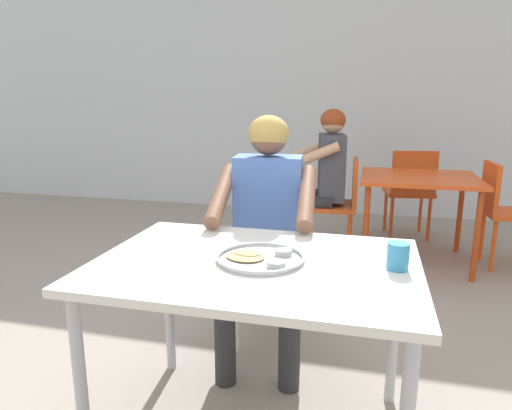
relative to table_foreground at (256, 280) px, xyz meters
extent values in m
cube|color=silver|center=(-0.03, 3.89, 1.03)|extent=(12.00, 0.12, 3.40)
cube|color=silver|center=(0.00, 0.00, 0.06)|extent=(1.17, 0.82, 0.03)
cylinder|color=#B2B2B7|center=(-0.53, -0.35, -0.31)|extent=(0.04, 0.04, 0.71)
cylinder|color=#B2B2B7|center=(-0.53, 0.35, -0.31)|extent=(0.04, 0.04, 0.71)
cylinder|color=#B2B2B7|center=(0.53, 0.35, -0.31)|extent=(0.04, 0.04, 0.71)
cylinder|color=#B7BABF|center=(0.02, 0.01, 0.08)|extent=(0.33, 0.33, 0.01)
torus|color=#B7BABF|center=(0.02, 0.01, 0.09)|extent=(0.33, 0.33, 0.01)
cylinder|color=#B2B5BA|center=(0.09, -0.06, 0.09)|extent=(0.06, 0.06, 0.02)
cylinder|color=maroon|center=(0.09, -0.06, 0.09)|extent=(0.05, 0.05, 0.01)
cylinder|color=#B2B5BA|center=(0.09, 0.07, 0.09)|extent=(0.06, 0.06, 0.02)
cylinder|color=#B77F23|center=(0.09, 0.07, 0.09)|extent=(0.05, 0.05, 0.01)
ellipsoid|color=tan|center=(-0.04, 0.01, 0.09)|extent=(0.18, 0.17, 0.01)
ellipsoid|color=tan|center=(-0.04, 0.03, 0.09)|extent=(0.12, 0.10, 0.01)
cylinder|color=#338CBF|center=(0.50, 0.04, 0.12)|extent=(0.08, 0.08, 0.10)
cylinder|color=#593319|center=(0.50, 0.04, 0.15)|extent=(0.06, 0.06, 0.02)
cube|color=silver|center=(-0.11, 0.76, -0.24)|extent=(0.43, 0.45, 0.04)
cube|color=silver|center=(-0.13, 0.96, -0.02)|extent=(0.37, 0.07, 0.41)
cylinder|color=silver|center=(0.05, 0.61, -0.46)|extent=(0.03, 0.03, 0.41)
cylinder|color=silver|center=(-0.25, 0.58, -0.46)|extent=(0.03, 0.03, 0.41)
cylinder|color=silver|center=(0.02, 0.95, -0.46)|extent=(0.03, 0.03, 0.41)
cylinder|color=silver|center=(-0.28, 0.92, -0.46)|extent=(0.03, 0.03, 0.41)
cylinder|color=#2C2C2C|center=(0.07, 0.33, -0.45)|extent=(0.10, 0.10, 0.44)
cylinder|color=#2C2C2C|center=(0.05, 0.53, -0.18)|extent=(0.16, 0.41, 0.12)
cylinder|color=#2C2C2C|center=(-0.22, 0.30, -0.45)|extent=(0.10, 0.10, 0.44)
cylinder|color=#2C2C2C|center=(-0.24, 0.50, -0.18)|extent=(0.16, 0.41, 0.12)
cube|color=#4C72C6|center=(-0.11, 0.71, 0.09)|extent=(0.36, 0.23, 0.55)
cylinder|color=brown|center=(0.11, 0.56, 0.20)|extent=(0.12, 0.46, 0.25)
cylinder|color=brown|center=(-0.30, 0.52, 0.20)|extent=(0.12, 0.46, 0.25)
sphere|color=brown|center=(-0.11, 0.71, 0.47)|extent=(0.19, 0.19, 0.19)
ellipsoid|color=tan|center=(-0.11, 0.71, 0.48)|extent=(0.21, 0.20, 0.18)
cube|color=#E04C19|center=(0.77, 2.27, 0.04)|extent=(0.90, 0.81, 0.03)
cylinder|color=#B33D14|center=(0.38, 1.93, -0.32)|extent=(0.04, 0.04, 0.69)
cylinder|color=#B33D14|center=(1.16, 1.93, -0.32)|extent=(0.04, 0.04, 0.69)
cylinder|color=#B33D14|center=(0.38, 2.62, -0.32)|extent=(0.04, 0.04, 0.69)
cylinder|color=#B33D14|center=(1.16, 2.62, -0.32)|extent=(0.04, 0.04, 0.69)
cube|color=#CA4A19|center=(0.07, 2.26, -0.23)|extent=(0.45, 0.44, 0.04)
cube|color=#CA4A19|center=(0.27, 2.27, -0.02)|extent=(0.06, 0.40, 0.38)
cylinder|color=#CA4A19|center=(-0.10, 2.08, -0.46)|extent=(0.03, 0.03, 0.42)
cylinder|color=#CA4A19|center=(-0.12, 2.42, -0.46)|extent=(0.03, 0.03, 0.42)
cylinder|color=#CA4A19|center=(0.26, 2.10, -0.46)|extent=(0.03, 0.03, 0.42)
cylinder|color=#CA4A19|center=(0.24, 2.44, -0.46)|extent=(0.03, 0.03, 0.42)
cube|color=#E24F18|center=(1.31, 2.32, -0.02)|extent=(0.06, 0.36, 0.38)
cylinder|color=#E24F18|center=(1.33, 2.47, -0.46)|extent=(0.03, 0.03, 0.42)
cylinder|color=#E24F18|center=(1.34, 2.17, -0.46)|extent=(0.03, 0.03, 0.42)
cube|color=#D04E1B|center=(0.76, 3.01, -0.23)|extent=(0.48, 0.46, 0.04)
cube|color=#D04E1B|center=(0.78, 2.83, -0.01)|extent=(0.41, 0.10, 0.40)
cylinder|color=#D04E1B|center=(0.56, 3.14, -0.46)|extent=(0.03, 0.03, 0.42)
cylinder|color=#D04E1B|center=(0.90, 3.20, -0.46)|extent=(0.03, 0.03, 0.42)
cylinder|color=#D04E1B|center=(0.61, 2.83, -0.46)|extent=(0.03, 0.03, 0.42)
cylinder|color=#D04E1B|center=(0.95, 2.88, -0.46)|extent=(0.03, 0.03, 0.42)
cylinder|color=#252525|center=(-0.29, 2.05, -0.44)|extent=(0.10, 0.10, 0.45)
cylinder|color=#252525|center=(-0.10, 2.09, -0.18)|extent=(0.41, 0.19, 0.12)
cylinder|color=#252525|center=(-0.35, 2.35, -0.44)|extent=(0.10, 0.10, 0.45)
cylinder|color=#252525|center=(-0.15, 2.38, -0.18)|extent=(0.41, 0.19, 0.12)
cube|color=#3F3F47|center=(0.07, 2.27, 0.10)|extent=(0.26, 0.37, 0.55)
cylinder|color=tan|center=(-0.07, 2.04, 0.21)|extent=(0.46, 0.16, 0.25)
cylinder|color=tan|center=(-0.14, 2.44, 0.21)|extent=(0.46, 0.16, 0.25)
sphere|color=tan|center=(0.07, 2.27, 0.47)|extent=(0.19, 0.19, 0.19)
ellipsoid|color=maroon|center=(0.07, 2.27, 0.48)|extent=(0.21, 0.20, 0.18)
camera|label=1|loc=(0.39, -1.53, 0.65)|focal=32.03mm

